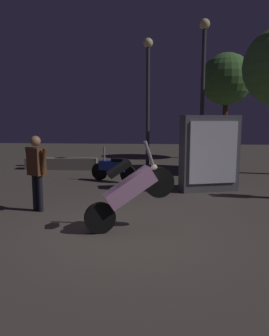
# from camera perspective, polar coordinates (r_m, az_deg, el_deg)

# --- Properties ---
(ground_plane) EXTENTS (40.00, 40.00, 0.00)m
(ground_plane) POSITION_cam_1_polar(r_m,az_deg,el_deg) (6.04, -1.33, -11.04)
(ground_plane) COLOR #4C443D
(motorcycle_pink_foreground) EXTENTS (1.60, 0.66, 1.63)m
(motorcycle_pink_foreground) POSITION_cam_1_polar(r_m,az_deg,el_deg) (5.95, -0.82, -3.89)
(motorcycle_pink_foreground) COLOR black
(motorcycle_pink_foreground) RESTS_ON ground_plane
(motorcycle_blue_parked_left) EXTENTS (1.56, 0.77, 1.11)m
(motorcycle_blue_parked_left) POSITION_cam_1_polar(r_m,az_deg,el_deg) (10.61, -3.60, -0.01)
(motorcycle_blue_parked_left) COLOR black
(motorcycle_blue_parked_left) RESTS_ON ground_plane
(person_rider_beside) EXTENTS (0.62, 0.40, 1.65)m
(person_rider_beside) POSITION_cam_1_polar(r_m,az_deg,el_deg) (7.48, -16.49, 0.21)
(person_rider_beside) COLOR black
(person_rider_beside) RESTS_ON ground_plane
(streetlamp_near) EXTENTS (0.36, 0.36, 4.93)m
(streetlamp_near) POSITION_cam_1_polar(r_m,az_deg,el_deg) (12.82, 2.31, 13.61)
(streetlamp_near) COLOR #38383D
(streetlamp_near) RESTS_ON ground_plane
(streetlamp_far) EXTENTS (0.36, 0.36, 5.34)m
(streetlamp_far) POSITION_cam_1_polar(r_m,az_deg,el_deg) (12.12, 11.68, 14.79)
(streetlamp_far) COLOR #38383D
(streetlamp_far) RESTS_ON ground_plane
(tree_left_bg) EXTENTS (2.46, 2.46, 5.07)m
(tree_left_bg) POSITION_cam_1_polar(r_m,az_deg,el_deg) (16.96, 15.51, 14.41)
(tree_left_bg) COLOR #4C331E
(tree_left_bg) RESTS_ON ground_plane
(kiosk_billboard) EXTENTS (1.68, 0.92, 2.10)m
(kiosk_billboard) POSITION_cam_1_polar(r_m,az_deg,el_deg) (9.42, 12.76, 2.46)
(kiosk_billboard) COLOR #595960
(kiosk_billboard) RESTS_ON ground_plane
(planter_wall_low) EXTENTS (2.83, 0.50, 0.45)m
(planter_wall_low) POSITION_cam_1_polar(r_m,az_deg,el_deg) (13.47, -12.45, 0.74)
(planter_wall_low) COLOR gray
(planter_wall_low) RESTS_ON ground_plane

